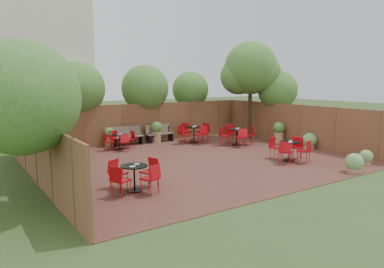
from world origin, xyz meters
TOP-DOWN VIEW (x-y plane):
  - ground at (0.00, 0.00)m, footprint 80.00×80.00m
  - courtyard_paving at (0.00, 0.00)m, footprint 12.00×10.00m
  - fence_back at (0.00, 5.00)m, footprint 12.00×0.08m
  - fence_left at (-6.00, 0.00)m, footprint 0.08×10.00m
  - fence_right at (6.00, 0.00)m, footprint 0.08×10.00m
  - neighbour_building at (-4.50, 8.00)m, footprint 5.00×4.00m
  - overhang_foliage at (-2.90, 2.54)m, footprint 15.69×10.84m
  - courtyard_tree at (5.39, 2.84)m, footprint 2.90×2.82m
  - park_bench_left at (-1.00, 4.63)m, footprint 1.53×0.56m
  - park_bench_right at (0.76, 4.62)m, footprint 1.46×0.53m
  - bistro_tables at (0.07, 1.06)m, footprint 9.63×7.68m
  - planters at (-0.53, 3.61)m, footprint 11.33×4.35m
  - low_shrubs at (4.70, -2.90)m, footprint 2.98×4.38m

SIDE VIEW (x-z plane):
  - ground at x=0.00m, z-range 0.00..0.00m
  - courtyard_paving at x=0.00m, z-range 0.00..0.02m
  - low_shrubs at x=4.70m, z-range -0.02..0.71m
  - bistro_tables at x=0.07m, z-range 0.00..0.95m
  - park_bench_right at x=0.76m, z-range 0.03..0.92m
  - park_bench_left at x=-1.00m, z-range 0.03..0.96m
  - planters at x=-0.53m, z-range 0.02..1.19m
  - fence_back at x=0.00m, z-range 0.00..2.00m
  - fence_left at x=-6.00m, z-range 0.00..2.00m
  - fence_right at x=6.00m, z-range 0.00..2.00m
  - overhang_foliage at x=-2.90m, z-range 1.41..4.09m
  - courtyard_tree at x=5.39m, z-range 1.06..6.25m
  - neighbour_building at x=-4.50m, z-range 0.00..8.00m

